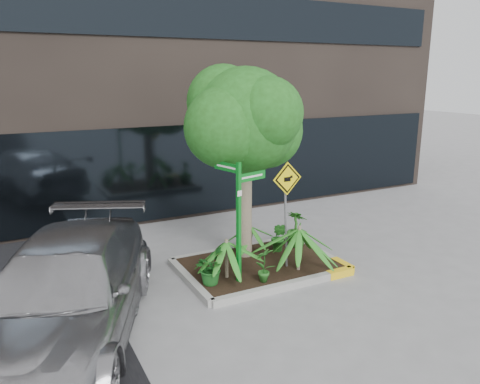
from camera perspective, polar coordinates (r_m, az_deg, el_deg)
name	(u,v)px	position (r m, az deg, el deg)	size (l,w,h in m)	color
ground	(258,276)	(9.85, 2.19, -10.21)	(80.00, 80.00, 0.00)	gray
planter	(261,265)	(10.13, 2.58, -8.87)	(3.35, 2.36, 0.15)	#9E9E99
tree	(245,121)	(9.81, 0.59, 8.68)	(2.85, 2.53, 4.28)	gray
palm_front	(300,229)	(9.54, 7.27, -4.48)	(1.06, 1.06, 1.18)	gray
palm_left	(227,242)	(9.16, -1.66, -6.09)	(0.90, 0.90, 1.00)	gray
palm_back	(251,227)	(10.56, 1.30, -4.27)	(0.70, 0.70, 0.77)	gray
parked_car	(66,292)	(7.88, -20.48, -11.36)	(2.21, 5.44, 1.58)	#A4A4A9
shrub_a	(210,267)	(9.06, -3.74, -9.13)	(0.60, 0.60, 0.67)	#19571C
shrub_b	(297,228)	(11.00, 6.94, -4.42)	(0.48, 0.48, 0.85)	#2A6E21
shrub_c	(264,264)	(9.13, 2.97, -8.77)	(0.38, 0.38, 0.72)	#23621E
shrub_d	(279,237)	(10.64, 4.80, -5.49)	(0.38, 0.38, 0.68)	#1E5D1A
street_sign_post	(239,211)	(8.86, -0.14, -2.36)	(0.86, 0.72, 2.50)	#0B801E
cattle_sign	(287,197)	(9.54, 5.70, -0.56)	(0.68, 0.19, 2.22)	slate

